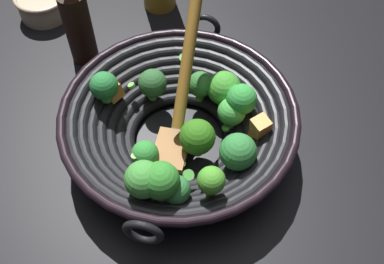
{
  "coord_description": "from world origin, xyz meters",
  "views": [
    {
      "loc": [
        0.39,
        0.16,
        0.62
      ],
      "look_at": [
        -0.01,
        0.02,
        0.03
      ],
      "focal_mm": 43.86,
      "sensor_mm": 36.0,
      "label": 1
    }
  ],
  "objects": [
    {
      "name": "wok",
      "position": [
        0.0,
        0.0,
        0.06
      ],
      "size": [
        0.39,
        0.36,
        0.24
      ],
      "color": "black",
      "rests_on": "ground"
    },
    {
      "name": "prep_bowl",
      "position": [
        -0.21,
        -0.36,
        0.03
      ],
      "size": [
        0.1,
        0.1,
        0.05
      ],
      "color": "tan",
      "rests_on": "ground"
    },
    {
      "name": "soy_sauce_bottle",
      "position": [
        -0.13,
        -0.23,
        0.08
      ],
      "size": [
        0.05,
        0.05,
        0.19
      ],
      "color": "black",
      "rests_on": "ground"
    },
    {
      "name": "ground_plane",
      "position": [
        0.0,
        0.0,
        0.0
      ],
      "size": [
        4.0,
        4.0,
        0.0
      ],
      "primitive_type": "plane",
      "color": "black"
    }
  ]
}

